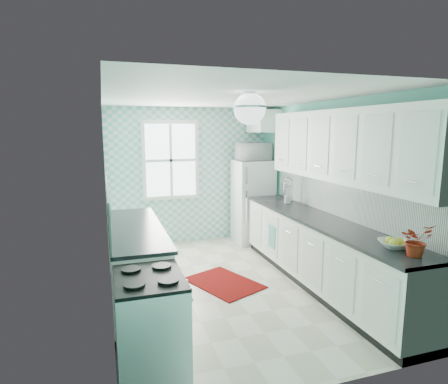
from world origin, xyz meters
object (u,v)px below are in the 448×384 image
object	(u,v)px
sink	(283,203)
microwave	(253,152)
fruit_bowl	(395,244)
ceiling_light	(250,109)
potted_plant	(416,240)
fridge	(253,201)
stove	(151,324)

from	to	relation	value
sink	microwave	world-z (taller)	microwave
fruit_bowl	ceiling_light	bearing A→B (deg)	142.82
ceiling_light	potted_plant	size ratio (longest dim) A/B	1.13
potted_plant	microwave	distance (m)	3.81
fridge	microwave	distance (m)	0.93
fruit_bowl	potted_plant	bearing A→B (deg)	-90.00
fridge	fruit_bowl	bearing A→B (deg)	-87.46
fruit_bowl	microwave	xyz separation A→B (m)	(-0.09, 3.50, 0.72)
fruit_bowl	microwave	world-z (taller)	microwave
ceiling_light	fruit_bowl	world-z (taller)	ceiling_light
microwave	fridge	bearing A→B (deg)	52.39
ceiling_light	stove	xyz separation A→B (m)	(-1.20, -0.77, -1.87)
microwave	potted_plant	bearing A→B (deg)	89.36
stove	sink	size ratio (longest dim) A/B	1.64
fridge	sink	bearing A→B (deg)	-83.80
stove	fruit_bowl	bearing A→B (deg)	-6.57
ceiling_light	sink	size ratio (longest dim) A/B	0.66
stove	fruit_bowl	size ratio (longest dim) A/B	2.94
ceiling_light	fruit_bowl	xyz separation A→B (m)	(1.20, -0.91, -1.35)
ceiling_light	stove	bearing A→B (deg)	-147.35
fruit_bowl	potted_plant	distance (m)	0.29
stove	microwave	bearing A→B (deg)	52.29
fruit_bowl	potted_plant	world-z (taller)	potted_plant
stove	sink	xyz separation A→B (m)	(2.40, 2.30, 0.48)
fridge	stove	xyz separation A→B (m)	(-2.31, -3.36, -0.31)
ceiling_light	fridge	distance (m)	3.22
sink	stove	bearing A→B (deg)	-136.07
ceiling_light	microwave	bearing A→B (deg)	66.78
stove	sink	distance (m)	3.36
fruit_bowl	potted_plant	xyz separation A→B (m)	(0.00, -0.26, 0.12)
stove	potted_plant	world-z (taller)	potted_plant
sink	potted_plant	world-z (taller)	sink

